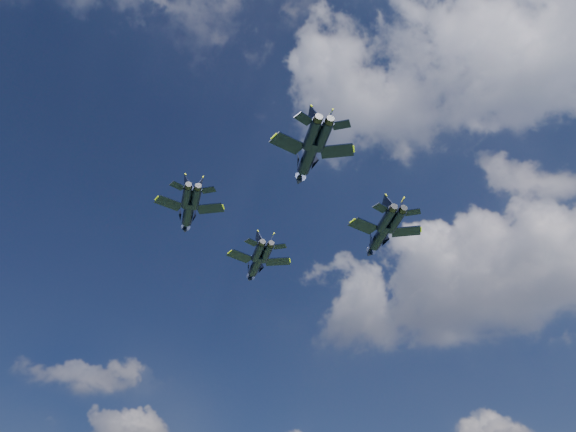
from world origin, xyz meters
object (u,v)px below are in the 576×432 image
(jet_slot, at_px, (308,158))
(jet_right, at_px, (380,237))
(jet_left, at_px, (188,214))
(jet_lead, at_px, (256,265))

(jet_slot, bearing_deg, jet_right, 46.54)
(jet_right, xyz_separation_m, jet_slot, (0.04, -26.71, -1.19))
(jet_left, xyz_separation_m, jet_right, (22.69, 25.74, 2.56))
(jet_lead, relative_size, jet_left, 1.09)
(jet_left, relative_size, jet_right, 0.83)
(jet_left, height_order, jet_right, jet_right)
(jet_lead, distance_m, jet_left, 22.59)
(jet_lead, height_order, jet_left, jet_lead)
(jet_lead, bearing_deg, jet_slot, -90.01)
(jet_right, bearing_deg, jet_left, -174.47)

